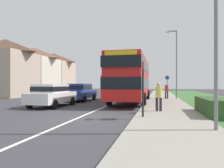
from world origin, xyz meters
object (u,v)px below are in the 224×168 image
object	(u,v)px
parked_car_blue	(80,91)
pedestrian_walking_away	(167,90)
street_lamp_mid	(175,60)
double_decker_bus	(131,78)
pedestrian_at_stop	(159,95)
bus_stop_sign	(143,85)
cycle_route_sign	(167,86)
parked_car_white	(52,94)

from	to	relation	value
parked_car_blue	pedestrian_walking_away	size ratio (longest dim) A/B	2.67
parked_car_blue	street_lamp_mid	world-z (taller)	street_lamp_mid
double_decker_bus	pedestrian_at_stop	size ratio (longest dim) A/B	6.15
pedestrian_at_stop	bus_stop_sign	size ratio (longest dim) A/B	0.64
parked_car_blue	cycle_route_sign	size ratio (longest dim) A/B	1.77
pedestrian_at_stop	street_lamp_mid	bearing A→B (deg)	80.58
street_lamp_mid	pedestrian_walking_away	bearing A→B (deg)	-174.20
pedestrian_walking_away	parked_car_blue	bearing A→B (deg)	-157.83
parked_car_white	bus_stop_sign	world-z (taller)	bus_stop_sign
street_lamp_mid	pedestrian_at_stop	bearing A→B (deg)	-99.42
double_decker_bus	parked_car_white	distance (m)	6.72
pedestrian_at_stop	bus_stop_sign	distance (m)	2.34
parked_car_white	street_lamp_mid	distance (m)	12.75
bus_stop_sign	street_lamp_mid	distance (m)	12.74
pedestrian_walking_away	street_lamp_mid	bearing A→B (deg)	5.80
pedestrian_walking_away	street_lamp_mid	xyz separation A→B (m)	(0.87, 0.09, 3.07)
parked_car_blue	cycle_route_sign	xyz separation A→B (m)	(8.15, 4.98, 0.53)
double_decker_bus	parked_car_blue	bearing A→B (deg)	170.05
cycle_route_sign	pedestrian_walking_away	bearing A→B (deg)	-94.44
parked_car_white	parked_car_blue	xyz separation A→B (m)	(0.15, 5.06, 0.02)
double_decker_bus	parked_car_blue	size ratio (longest dim) A/B	2.31
parked_car_blue	street_lamp_mid	distance (m)	10.01
street_lamp_mid	parked_car_blue	bearing A→B (deg)	-159.31
parked_car_white	parked_car_blue	bearing A→B (deg)	88.35
pedestrian_walking_away	cycle_route_sign	world-z (taller)	cycle_route_sign
pedestrian_walking_away	cycle_route_sign	size ratio (longest dim) A/B	0.66
parked_car_white	pedestrian_at_stop	xyz separation A→B (m)	(7.35, -1.68, 0.10)
pedestrian_walking_away	bus_stop_sign	xyz separation A→B (m)	(-1.51, -12.17, 0.56)
double_decker_bus	pedestrian_at_stop	world-z (taller)	double_decker_bus
cycle_route_sign	street_lamp_mid	world-z (taller)	street_lamp_mid
cycle_route_sign	street_lamp_mid	bearing A→B (deg)	-65.76
parked_car_blue	street_lamp_mid	xyz separation A→B (m)	(8.89, 3.36, 3.15)
parked_car_white	cycle_route_sign	bearing A→B (deg)	50.45
double_decker_bus	pedestrian_walking_away	world-z (taller)	double_decker_bus
double_decker_bus	street_lamp_mid	size ratio (longest dim) A/B	1.46
parked_car_white	cycle_route_sign	xyz separation A→B (m)	(8.30, 10.05, 0.55)
double_decker_bus	pedestrian_walking_away	distance (m)	5.28
double_decker_bus	cycle_route_sign	bearing A→B (deg)	61.27
parked_car_blue	bus_stop_sign	world-z (taller)	bus_stop_sign
cycle_route_sign	street_lamp_mid	xyz separation A→B (m)	(0.73, -1.63, 2.62)
double_decker_bus	pedestrian_at_stop	distance (m)	6.40
parked_car_white	parked_car_blue	world-z (taller)	parked_car_blue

